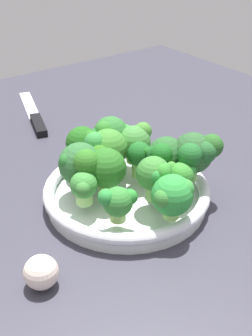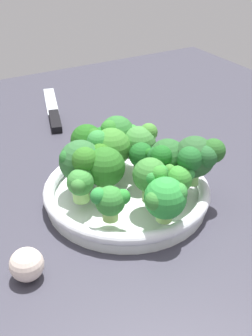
{
  "view_description": "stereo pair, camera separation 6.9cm",
  "coord_description": "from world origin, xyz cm",
  "px_view_note": "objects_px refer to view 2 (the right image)",
  "views": [
    {
      "loc": [
        -50.23,
        35.14,
        41.81
      ],
      "look_at": [
        -2.74,
        0.11,
        6.41
      ],
      "focal_mm": 47.23,
      "sensor_mm": 36.0,
      "label": 1
    },
    {
      "loc": [
        -53.98,
        29.38,
        41.81
      ],
      "look_at": [
        -2.74,
        0.11,
        6.41
      ],
      "focal_mm": 47.23,
      "sensor_mm": 36.0,
      "label": 2
    }
  ],
  "objects_px": {
    "broccoli_floret_2": "(179,178)",
    "broccoli_floret_3": "(110,146)",
    "broccoli_floret_4": "(80,184)",
    "broccoli_floret_13": "(142,157)",
    "broccoli_floret_0": "(116,133)",
    "broccoli_floret_7": "(197,157)",
    "broccoli_floret_8": "(81,161)",
    "knife": "(54,113)",
    "broccoli_floret_1": "(103,165)",
    "broccoli_floret_10": "(139,141)",
    "garlic_bulb": "(27,265)",
    "broccoli_floret_11": "(165,198)",
    "broccoli_floret_6": "(151,176)",
    "broccoli_floret_5": "(165,158)",
    "broccoli_floret_9": "(109,200)",
    "broccoli_floret_12": "(89,140)",
    "bowl": "(126,193)"
  },
  "relations": [
    {
      "from": "broccoli_floret_3",
      "to": "broccoli_floret_12",
      "type": "distance_m",
      "value": 0.04
    },
    {
      "from": "knife",
      "to": "bowl",
      "type": "bearing_deg",
      "value": 176.21
    },
    {
      "from": "bowl",
      "to": "broccoli_floret_13",
      "type": "distance_m",
      "value": 0.06
    },
    {
      "from": "broccoli_floret_12",
      "to": "knife",
      "type": "relative_size",
      "value": 0.28
    },
    {
      "from": "broccoli_floret_5",
      "to": "broccoli_floret_9",
      "type": "relative_size",
      "value": 1.33
    },
    {
      "from": "broccoli_floret_6",
      "to": "broccoli_floret_5",
      "type": "bearing_deg",
      "value": -54.27
    },
    {
      "from": "broccoli_floret_12",
      "to": "broccoli_floret_8",
      "type": "bearing_deg",
      "value": 143.56
    },
    {
      "from": "broccoli_floret_1",
      "to": "broccoli_floret_11",
      "type": "relative_size",
      "value": 1.07
    },
    {
      "from": "broccoli_floret_4",
      "to": "broccoli_floret_13",
      "type": "bearing_deg",
      "value": -83.39
    },
    {
      "from": "broccoli_floret_0",
      "to": "broccoli_floret_13",
      "type": "height_order",
      "value": "broccoli_floret_0"
    },
    {
      "from": "broccoli_floret_8",
      "to": "broccoli_floret_13",
      "type": "xyz_separation_m",
      "value": [
        -0.03,
        -0.09,
        -0.01
      ]
    },
    {
      "from": "bowl",
      "to": "broccoli_floret_0",
      "type": "xyz_separation_m",
      "value": [
        0.09,
        -0.03,
        0.06
      ]
    },
    {
      "from": "broccoli_floret_6",
      "to": "broccoli_floret_11",
      "type": "distance_m",
      "value": 0.05
    },
    {
      "from": "bowl",
      "to": "broccoli_floret_2",
      "type": "bearing_deg",
      "value": -144.82
    },
    {
      "from": "broccoli_floret_8",
      "to": "broccoli_floret_13",
      "type": "relative_size",
      "value": 1.31
    },
    {
      "from": "broccoli_floret_4",
      "to": "broccoli_floret_8",
      "type": "distance_m",
      "value": 0.05
    },
    {
      "from": "broccoli_floret_5",
      "to": "broccoli_floret_11",
      "type": "distance_m",
      "value": 0.1
    },
    {
      "from": "broccoli_floret_3",
      "to": "broccoli_floret_10",
      "type": "bearing_deg",
      "value": -88.49
    },
    {
      "from": "broccoli_floret_4",
      "to": "garlic_bulb",
      "type": "height_order",
      "value": "broccoli_floret_4"
    },
    {
      "from": "garlic_bulb",
      "to": "broccoli_floret_11",
      "type": "bearing_deg",
      "value": -96.8
    },
    {
      "from": "broccoli_floret_0",
      "to": "broccoli_floret_11",
      "type": "xyz_separation_m",
      "value": [
        -0.2,
        0.03,
        -0.01
      ]
    },
    {
      "from": "broccoli_floret_2",
      "to": "broccoli_floret_13",
      "type": "bearing_deg",
      "value": 12.08
    },
    {
      "from": "broccoli_floret_4",
      "to": "broccoli_floret_10",
      "type": "bearing_deg",
      "value": -66.23
    },
    {
      "from": "broccoli_floret_9",
      "to": "broccoli_floret_7",
      "type": "bearing_deg",
      "value": -86.64
    },
    {
      "from": "broccoli_floret_5",
      "to": "bowl",
      "type": "bearing_deg",
      "value": 67.12
    },
    {
      "from": "knife",
      "to": "broccoli_floret_3",
      "type": "bearing_deg",
      "value": 175.53
    },
    {
      "from": "broccoli_floret_5",
      "to": "broccoli_floret_11",
      "type": "relative_size",
      "value": 1.09
    },
    {
      "from": "broccoli_floret_2",
      "to": "broccoli_floret_10",
      "type": "bearing_deg",
      "value": -2.6
    },
    {
      "from": "broccoli_floret_6",
      "to": "broccoli_floret_11",
      "type": "relative_size",
      "value": 1.06
    },
    {
      "from": "broccoli_floret_1",
      "to": "knife",
      "type": "bearing_deg",
      "value": -9.32
    },
    {
      "from": "bowl",
      "to": "broccoli_floret_10",
      "type": "bearing_deg",
      "value": -46.04
    },
    {
      "from": "broccoli_floret_2",
      "to": "broccoli_floret_10",
      "type": "xyz_separation_m",
      "value": [
        0.12,
        -0.01,
        0.0
      ]
    },
    {
      "from": "broccoli_floret_3",
      "to": "broccoli_floret_4",
      "type": "distance_m",
      "value": 0.1
    },
    {
      "from": "broccoli_floret_8",
      "to": "broccoli_floret_10",
      "type": "xyz_separation_m",
      "value": [
        0.02,
        -0.12,
        -0.0
      ]
    },
    {
      "from": "broccoli_floret_4",
      "to": "broccoli_floret_0",
      "type": "bearing_deg",
      "value": -49.42
    },
    {
      "from": "broccoli_floret_0",
      "to": "knife",
      "type": "height_order",
      "value": "broccoli_floret_0"
    },
    {
      "from": "broccoli_floret_13",
      "to": "broccoli_floret_7",
      "type": "bearing_deg",
      "value": -136.76
    },
    {
      "from": "broccoli_floret_2",
      "to": "broccoli_floret_12",
      "type": "relative_size",
      "value": 0.75
    },
    {
      "from": "broccoli_floret_7",
      "to": "broccoli_floret_12",
      "type": "xyz_separation_m",
      "value": [
        0.14,
        0.12,
        -0.01
      ]
    },
    {
      "from": "broccoli_floret_0",
      "to": "broccoli_floret_1",
      "type": "distance_m",
      "value": 0.1
    },
    {
      "from": "broccoli_floret_1",
      "to": "broccoli_floret_10",
      "type": "bearing_deg",
      "value": -63.12
    },
    {
      "from": "broccoli_floret_9",
      "to": "broccoli_floret_11",
      "type": "relative_size",
      "value": 0.82
    },
    {
      "from": "broccoli_floret_5",
      "to": "broccoli_floret_1",
      "type": "bearing_deg",
      "value": 71.41
    },
    {
      "from": "broccoli_floret_9",
      "to": "broccoli_floret_12",
      "type": "distance_m",
      "value": 0.16
    },
    {
      "from": "broccoli_floret_0",
      "to": "broccoli_floret_3",
      "type": "distance_m",
      "value": 0.05
    },
    {
      "from": "broccoli_floret_2",
      "to": "broccoli_floret_3",
      "type": "xyz_separation_m",
      "value": [
        0.12,
        0.05,
        0.01
      ]
    },
    {
      "from": "bowl",
      "to": "broccoli_floret_7",
      "type": "relative_size",
      "value": 3.27
    },
    {
      "from": "broccoli_floret_5",
      "to": "broccoli_floret_8",
      "type": "relative_size",
      "value": 0.92
    },
    {
      "from": "broccoli_floret_7",
      "to": "broccoli_floret_13",
      "type": "distance_m",
      "value": 0.09
    },
    {
      "from": "broccoli_floret_8",
      "to": "broccoli_floret_9",
      "type": "bearing_deg",
      "value": 177.94
    }
  ]
}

